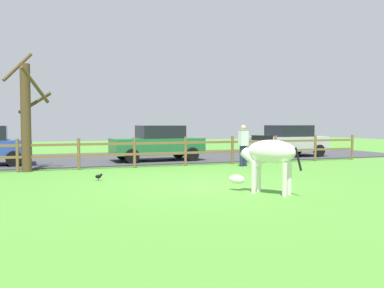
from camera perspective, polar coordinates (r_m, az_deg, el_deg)
name	(u,v)px	position (r m, az deg, el deg)	size (l,w,h in m)	color
ground_plane	(197,186)	(11.21, 0.70, -5.85)	(60.00, 60.00, 0.00)	#47842D
parking_asphalt	(130,158)	(20.12, -8.64, -1.92)	(28.00, 7.40, 0.05)	#38383D
paddock_fence	(135,150)	(15.74, -8.04, -0.89)	(20.75, 0.11, 1.17)	brown
bare_tree	(26,114)	(15.47, -22.15, 3.92)	(1.66, 1.72, 4.28)	#513A23
zebra	(268,156)	(10.00, 10.59, -1.61)	(1.29, 1.67, 1.41)	white
crow_on_grass	(99,176)	(12.53, -12.90, -4.41)	(0.21, 0.10, 0.20)	black
parked_car_silver	(287,141)	(20.93, 13.13, 0.47)	(4.12, 2.12, 1.56)	#B7BABF
parked_car_green	(158,143)	(18.23, -4.82, 0.18)	(4.08, 2.03, 1.56)	#236B38
visitor_near_fence	(243,143)	(16.29, 7.18, 0.07)	(0.39, 0.28, 1.64)	#232847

